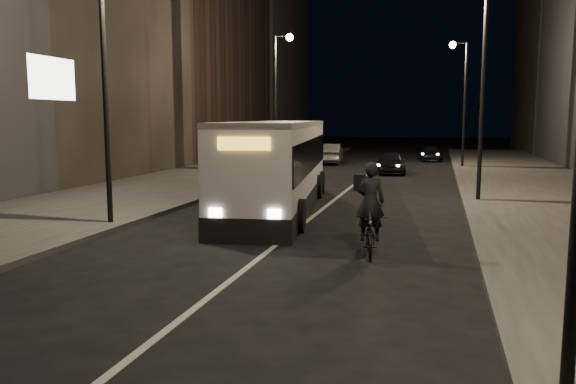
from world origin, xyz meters
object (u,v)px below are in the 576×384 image
Objects in this scene: streetlight_right_mid at (477,64)px; city_bus at (278,162)px; streetlight_right_far at (461,87)px; car_mid at (330,154)px; cyclist_on_bicycle at (370,224)px; streetlight_left_near at (111,48)px; car_near at (391,163)px; car_far at (431,154)px; streetlight_left_far at (279,84)px.

streetlight_right_mid is 8.51m from city_bus.
streetlight_right_far reaches higher than car_mid.
city_bus is at bearing 115.43° from cyclist_on_bicycle.
car_mid is (-8.93, 1.44, -4.62)m from streetlight_right_far.
streetlight_right_far is at bearing 66.04° from streetlight_left_near.
car_mid is (-4.91, 6.20, 0.08)m from car_near.
car_far is (0.95, 31.78, -0.20)m from cyclist_on_bicycle.
car_mid is at bearing -152.28° from car_far.
streetlight_right_mid reaches higher than car_near.
streetlight_left_near is at bearing -116.65° from car_near.
car_far is (7.05, 4.85, -0.17)m from car_mid.
streetlight_right_mid is 3.54× the size of cyclist_on_bicycle.
streetlight_left_near is 25.92m from car_mid.
streetlight_left_near and streetlight_left_far have the same top height.
streetlight_right_mid is 1.00× the size of streetlight_left_near.
streetlight_left_far reaches higher than car_far.
car_mid is (-2.00, 20.79, -1.00)m from city_bus.
streetlight_right_mid is at bearing 36.88° from streetlight_left_near.
streetlight_left_far is 8.23m from car_near.
cyclist_on_bicycle is at bearing -68.11° from streetlight_left_far.
car_mid is at bearing 94.47° from cyclist_on_bicycle.
streetlight_right_mid is at bearing -90.00° from streetlight_right_far.
cyclist_on_bicycle is at bearing -10.76° from streetlight_left_near.
streetlight_right_far reaches higher than car_far.
cyclist_on_bicycle is at bearing -106.63° from streetlight_right_mid.
car_near is at bearing 10.61° from streetlight_left_far.
cyclist_on_bicycle is (-2.83, -25.49, -4.60)m from streetlight_right_far.
city_bus is at bearing -107.95° from car_far.
car_near is at bearing -107.78° from car_far.
streetlight_left_far is at bearing 103.60° from cyclist_on_bicycle.
city_bus is at bearing -109.71° from streetlight_right_far.
city_bus is 14.92m from car_near.
cyclist_on_bicycle is at bearing -63.84° from city_bus.
streetlight_left_far is (-10.66, -6.00, 0.00)m from streetlight_right_far.
streetlight_right_mid is 16.00m from streetlight_right_far.
streetlight_right_mid is 12.84m from car_near.
streetlight_left_far reaches higher than car_near.
car_mid is at bearing 87.93° from city_bus.
streetlight_right_far is 20.87m from city_bus.
streetlight_right_far is 1.00× the size of streetlight_left_near.
cyclist_on_bicycle is at bearing -96.34° from streetlight_right_far.
streetlight_left_near is 2.09× the size of car_far.
streetlight_right_far is 0.67× the size of city_bus.
car_mid is at bearing 120.77° from car_near.
car_near is (6.64, 1.24, -4.70)m from streetlight_left_far.
city_bus reaches higher than car_far.
streetlight_right_far and streetlight_left_near have the same top height.
car_far is (8.78, 12.29, -4.80)m from streetlight_left_far.
streetlight_left_near reaches higher than city_bus.
car_near is at bearing 84.99° from cyclist_on_bicycle.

